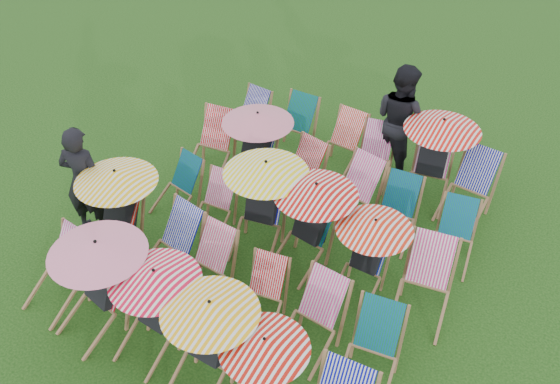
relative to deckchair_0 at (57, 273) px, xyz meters
The scene contains 32 objects.
ground 3.04m from the deckchair_0, 48.03° to the left, with size 100.00×100.00×0.00m, color black.
deckchair_0 is the anchor object (origin of this frame).
deckchair_1 0.81m from the deckchair_0, ahead, with size 1.18×1.26×1.40m.
deckchair_2 1.58m from the deckchair_0, ahead, with size 1.08×1.13×1.28m.
deckchair_3 2.41m from the deckchair_0, ahead, with size 1.10×1.13×1.30m.
deckchair_4 3.12m from the deckchair_0, ahead, with size 0.98×1.05×1.16m.
deckchair_6 1.17m from the deckchair_0, 92.64° to the left, with size 1.14×1.19×1.35m.
deckchair_7 1.46m from the deckchair_0, 51.28° to the left, with size 0.80×1.01×1.00m.
deckchair_8 1.89m from the deckchair_0, 37.03° to the left, with size 0.65×0.88×0.92m.
deckchair_9 2.67m from the deckchair_0, 25.60° to the left, with size 0.66×0.83×0.82m.
deckchair_10 3.34m from the deckchair_0, 19.06° to the left, with size 0.69×0.92×0.95m.
deckchair_11 4.11m from the deckchair_0, 14.98° to the left, with size 0.75×0.94×0.94m.
deckchair_12 2.29m from the deckchair_0, 87.76° to the left, with size 0.69×0.87×0.85m.
deckchair_13 2.40m from the deckchair_0, 70.12° to the left, with size 0.60×0.80×0.83m.
deckchair_14 2.84m from the deckchair_0, 54.84° to the left, with size 1.19×1.30×1.41m.
deckchair_15 3.34m from the deckchair_0, 44.59° to the left, with size 1.14×1.21×1.35m.
deckchair_16 4.01m from the deckchair_0, 34.80° to the left, with size 1.00×1.04×1.19m.
deckchair_17 4.71m from the deckchair_0, 29.48° to the left, with size 0.82×1.03×1.02m.
deckchair_18 3.39m from the deckchair_0, 91.31° to the left, with size 0.79×1.00×1.00m.
deckchair_19 3.51m from the deckchair_0, 77.82° to the left, with size 1.12×1.17×1.33m.
deckchair_20 3.82m from the deckchair_0, 66.48° to the left, with size 0.78×0.97×0.94m.
deckchair_21 4.26m from the deckchair_0, 54.41° to the left, with size 0.82×1.02×0.99m.
deckchair_22 4.72m from the deckchair_0, 47.45° to the left, with size 0.69×0.90×0.92m.
deckchair_23 5.36m from the deckchair_0, 40.39° to the left, with size 0.71×0.89×0.87m.
deckchair_24 4.50m from the deckchair_0, 91.34° to the left, with size 0.64×0.85×0.88m.
deckchair_25 4.64m from the deckchair_0, 80.31° to the left, with size 0.65×0.90×0.96m.
deckchair_26 4.92m from the deckchair_0, 69.81° to the left, with size 0.67×0.90×0.93m.
deckchair_27 5.17m from the deckchair_0, 63.50° to the left, with size 0.74×0.92×0.89m.
deckchair_28 5.70m from the deckchair_0, 54.91° to the left, with size 1.17×1.27×1.39m.
deckchair_29 6.00m from the deckchair_0, 49.30° to the left, with size 0.73×0.97×1.00m.
person_left 1.49m from the deckchair_0, 119.18° to the left, with size 0.65×0.43×1.79m, color black.
person_rear 5.70m from the deckchair_0, 63.89° to the left, with size 0.93×0.73×1.92m, color black.
Camera 1 is at (3.43, -5.46, 6.32)m, focal length 40.00 mm.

